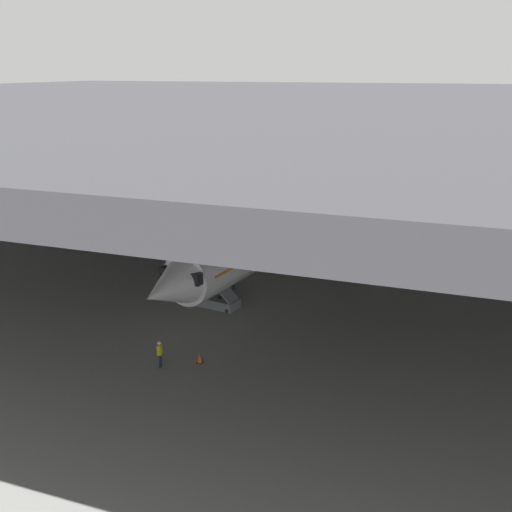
{
  "coord_description": "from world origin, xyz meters",
  "views": [
    {
      "loc": [
        15.79,
        -45.76,
        17.21
      ],
      "look_at": [
        -0.37,
        -1.81,
        2.56
      ],
      "focal_mm": 42.18,
      "sensor_mm": 36.0,
      "label": 1
    }
  ],
  "objects_px": {
    "crew_worker_by_stairs": "(234,279)",
    "airplane_distant": "(239,169)",
    "boarding_stairs": "(214,296)",
    "baggage_tug": "(257,235)",
    "crew_worker_near_nose": "(160,352)",
    "airplane_main": "(283,232)",
    "traffic_cone_orange": "(200,358)"
  },
  "relations": [
    {
      "from": "crew_worker_by_stairs",
      "to": "baggage_tug",
      "type": "relative_size",
      "value": 0.72
    },
    {
      "from": "crew_worker_by_stairs",
      "to": "traffic_cone_orange",
      "type": "height_order",
      "value": "crew_worker_by_stairs"
    },
    {
      "from": "airplane_main",
      "to": "baggage_tug",
      "type": "height_order",
      "value": "airplane_main"
    },
    {
      "from": "crew_worker_near_nose",
      "to": "traffic_cone_orange",
      "type": "relative_size",
      "value": 2.88
    },
    {
      "from": "boarding_stairs",
      "to": "crew_worker_near_nose",
      "type": "height_order",
      "value": "boarding_stairs"
    },
    {
      "from": "airplane_main",
      "to": "boarding_stairs",
      "type": "height_order",
      "value": "airplane_main"
    },
    {
      "from": "airplane_distant",
      "to": "baggage_tug",
      "type": "distance_m",
      "value": 26.85
    },
    {
      "from": "boarding_stairs",
      "to": "traffic_cone_orange",
      "type": "relative_size",
      "value": 7.76
    },
    {
      "from": "boarding_stairs",
      "to": "baggage_tug",
      "type": "distance_m",
      "value": 18.68
    },
    {
      "from": "boarding_stairs",
      "to": "baggage_tug",
      "type": "relative_size",
      "value": 2.07
    },
    {
      "from": "traffic_cone_orange",
      "to": "crew_worker_near_nose",
      "type": "bearing_deg",
      "value": -145.52
    },
    {
      "from": "airplane_distant",
      "to": "traffic_cone_orange",
      "type": "bearing_deg",
      "value": -70.81
    },
    {
      "from": "crew_worker_by_stairs",
      "to": "traffic_cone_orange",
      "type": "relative_size",
      "value": 2.7
    },
    {
      "from": "airplane_main",
      "to": "airplane_distant",
      "type": "distance_m",
      "value": 36.79
    },
    {
      "from": "crew_worker_by_stairs",
      "to": "traffic_cone_orange",
      "type": "distance_m",
      "value": 12.79
    },
    {
      "from": "airplane_main",
      "to": "traffic_cone_orange",
      "type": "distance_m",
      "value": 18.97
    },
    {
      "from": "airplane_main",
      "to": "airplane_distant",
      "type": "xyz_separation_m",
      "value": [
        -17.11,
        32.57,
        -0.24
      ]
    },
    {
      "from": "airplane_main",
      "to": "crew_worker_near_nose",
      "type": "xyz_separation_m",
      "value": [
        -1.24,
        -20.04,
        -2.46
      ]
    },
    {
      "from": "boarding_stairs",
      "to": "airplane_distant",
      "type": "xyz_separation_m",
      "value": [
        -14.85,
        42.46,
        2.48
      ]
    },
    {
      "from": "crew_worker_by_stairs",
      "to": "boarding_stairs",
      "type": "bearing_deg",
      "value": -92.08
    },
    {
      "from": "airplane_distant",
      "to": "crew_worker_near_nose",
      "type": "bearing_deg",
      "value": -73.22
    },
    {
      "from": "traffic_cone_orange",
      "to": "baggage_tug",
      "type": "distance_m",
      "value": 27.9
    },
    {
      "from": "airplane_main",
      "to": "crew_worker_by_stairs",
      "type": "relative_size",
      "value": 22.51
    },
    {
      "from": "crew_worker_near_nose",
      "to": "airplane_distant",
      "type": "distance_m",
      "value": 54.99
    },
    {
      "from": "crew_worker_near_nose",
      "to": "crew_worker_by_stairs",
      "type": "bearing_deg",
      "value": 93.67
    },
    {
      "from": "crew_worker_by_stairs",
      "to": "crew_worker_near_nose",
      "type": "bearing_deg",
      "value": -86.33
    },
    {
      "from": "crew_worker_near_nose",
      "to": "baggage_tug",
      "type": "xyz_separation_m",
      "value": [
        -4.24,
        28.55,
        -0.46
      ]
    },
    {
      "from": "boarding_stairs",
      "to": "airplane_distant",
      "type": "height_order",
      "value": "airplane_distant"
    },
    {
      "from": "baggage_tug",
      "to": "airplane_main",
      "type": "bearing_deg",
      "value": -57.24
    },
    {
      "from": "airplane_main",
      "to": "crew_worker_by_stairs",
      "type": "height_order",
      "value": "airplane_main"
    },
    {
      "from": "boarding_stairs",
      "to": "airplane_distant",
      "type": "distance_m",
      "value": 45.05
    },
    {
      "from": "crew_worker_by_stairs",
      "to": "airplane_distant",
      "type": "relative_size",
      "value": 0.05
    }
  ]
}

